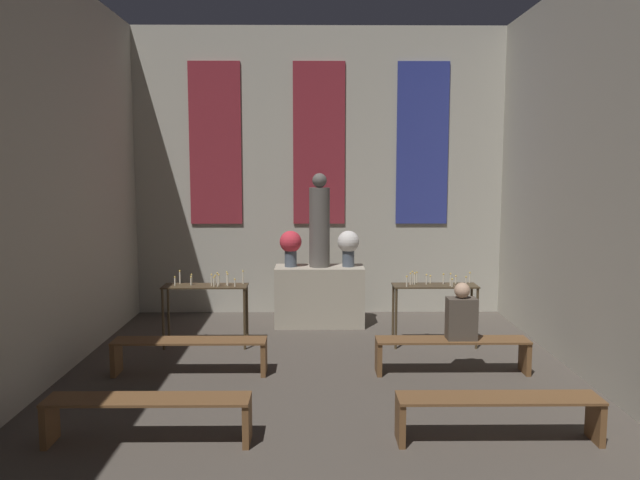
{
  "coord_description": "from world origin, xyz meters",
  "views": [
    {
      "loc": [
        -0.09,
        0.09,
        2.54
      ],
      "look_at": [
        0.0,
        9.17,
        1.48
      ],
      "focal_mm": 35.0,
      "sensor_mm": 36.0,
      "label": 1
    }
  ],
  "objects_px": {
    "pew_back_left": "(190,349)",
    "pew_back_right": "(452,348)",
    "candle_rack_left": "(206,295)",
    "person_seated": "(462,315)",
    "altar": "(320,296)",
    "flower_vase_left": "(291,245)",
    "pew_third_right": "(498,409)",
    "flower_vase_right": "(348,245)",
    "pew_third_left": "(148,410)",
    "candle_rack_right": "(435,295)",
    "statue": "(320,224)"
  },
  "relations": [
    {
      "from": "candle_rack_left",
      "to": "person_seated",
      "type": "bearing_deg",
      "value": -19.77
    },
    {
      "from": "altar",
      "to": "pew_third_right",
      "type": "distance_m",
      "value": 4.64
    },
    {
      "from": "statue",
      "to": "pew_back_left",
      "type": "relative_size",
      "value": 0.79
    },
    {
      "from": "pew_third_right",
      "to": "pew_back_left",
      "type": "xyz_separation_m",
      "value": [
        -3.24,
        1.95,
        0.0
      ]
    },
    {
      "from": "flower_vase_right",
      "to": "pew_third_left",
      "type": "xyz_separation_m",
      "value": [
        -2.08,
        -4.35,
        -0.99
      ]
    },
    {
      "from": "flower_vase_left",
      "to": "pew_back_right",
      "type": "bearing_deg",
      "value": -49.0
    },
    {
      "from": "flower_vase_right",
      "to": "person_seated",
      "type": "relative_size",
      "value": 0.82
    },
    {
      "from": "flower_vase_right",
      "to": "pew_third_left",
      "type": "height_order",
      "value": "flower_vase_right"
    },
    {
      "from": "flower_vase_right",
      "to": "pew_back_right",
      "type": "bearing_deg",
      "value": -64.2
    },
    {
      "from": "statue",
      "to": "candle_rack_right",
      "type": "distance_m",
      "value": 2.21
    },
    {
      "from": "candle_rack_right",
      "to": "statue",
      "type": "bearing_deg",
      "value": 143.82
    },
    {
      "from": "altar",
      "to": "statue",
      "type": "xyz_separation_m",
      "value": [
        0.0,
        0.0,
        1.17
      ]
    },
    {
      "from": "flower_vase_left",
      "to": "pew_back_left",
      "type": "xyz_separation_m",
      "value": [
        -1.16,
        -2.39,
        -0.99
      ]
    },
    {
      "from": "pew_third_left",
      "to": "person_seated",
      "type": "relative_size",
      "value": 2.66
    },
    {
      "from": "pew_third_left",
      "to": "candle_rack_right",
      "type": "bearing_deg",
      "value": 44.2
    },
    {
      "from": "altar",
      "to": "flower_vase_left",
      "type": "distance_m",
      "value": 0.95
    },
    {
      "from": "candle_rack_left",
      "to": "flower_vase_right",
      "type": "bearing_deg",
      "value": 29.75
    },
    {
      "from": "pew_third_left",
      "to": "person_seated",
      "type": "height_order",
      "value": "person_seated"
    },
    {
      "from": "candle_rack_right",
      "to": "pew_third_right",
      "type": "bearing_deg",
      "value": -90.13
    },
    {
      "from": "altar",
      "to": "pew_back_left",
      "type": "distance_m",
      "value": 2.9
    },
    {
      "from": "pew_back_left",
      "to": "flower_vase_right",
      "type": "bearing_deg",
      "value": 49.0
    },
    {
      "from": "pew_back_left",
      "to": "candle_rack_left",
      "type": "bearing_deg",
      "value": 90.13
    },
    {
      "from": "flower_vase_left",
      "to": "candle_rack_left",
      "type": "distance_m",
      "value": 1.76
    },
    {
      "from": "statue",
      "to": "pew_third_left",
      "type": "height_order",
      "value": "statue"
    },
    {
      "from": "candle_rack_left",
      "to": "altar",
      "type": "bearing_deg",
      "value": 36.29
    },
    {
      "from": "flower_vase_left",
      "to": "pew_back_right",
      "type": "relative_size",
      "value": 0.31
    },
    {
      "from": "pew_back_left",
      "to": "pew_back_right",
      "type": "height_order",
      "value": "same"
    },
    {
      "from": "pew_third_right",
      "to": "pew_back_left",
      "type": "height_order",
      "value": "same"
    },
    {
      "from": "candle_rack_right",
      "to": "pew_back_right",
      "type": "height_order",
      "value": "candle_rack_right"
    },
    {
      "from": "altar",
      "to": "candle_rack_left",
      "type": "height_order",
      "value": "candle_rack_left"
    },
    {
      "from": "candle_rack_left",
      "to": "person_seated",
      "type": "relative_size",
      "value": 1.69
    },
    {
      "from": "flower_vase_right",
      "to": "candle_rack_left",
      "type": "distance_m",
      "value": 2.47
    },
    {
      "from": "flower_vase_left",
      "to": "person_seated",
      "type": "xyz_separation_m",
      "value": [
        2.19,
        -2.39,
        -0.57
      ]
    },
    {
      "from": "flower_vase_left",
      "to": "pew_back_left",
      "type": "relative_size",
      "value": 0.31
    },
    {
      "from": "candle_rack_left",
      "to": "candle_rack_right",
      "type": "height_order",
      "value": "candle_rack_left"
    },
    {
      "from": "flower_vase_left",
      "to": "altar",
      "type": "bearing_deg",
      "value": 0.0
    },
    {
      "from": "pew_third_right",
      "to": "person_seated",
      "type": "height_order",
      "value": "person_seated"
    },
    {
      "from": "flower_vase_left",
      "to": "candle_rack_right",
      "type": "distance_m",
      "value": 2.47
    },
    {
      "from": "pew_third_left",
      "to": "pew_third_right",
      "type": "relative_size",
      "value": 1.0
    },
    {
      "from": "candle_rack_left",
      "to": "pew_back_left",
      "type": "height_order",
      "value": "candle_rack_left"
    },
    {
      "from": "candle_rack_right",
      "to": "pew_back_left",
      "type": "distance_m",
      "value": 3.49
    },
    {
      "from": "person_seated",
      "to": "pew_third_right",
      "type": "bearing_deg",
      "value": -93.13
    },
    {
      "from": "pew_back_right",
      "to": "flower_vase_left",
      "type": "bearing_deg",
      "value": 131.0
    },
    {
      "from": "altar",
      "to": "pew_back_left",
      "type": "bearing_deg",
      "value": -124.07
    },
    {
      "from": "flower_vase_right",
      "to": "pew_back_left",
      "type": "xyz_separation_m",
      "value": [
        -2.08,
        -2.39,
        -0.99
      ]
    },
    {
      "from": "pew_back_right",
      "to": "pew_third_right",
      "type": "bearing_deg",
      "value": -90.0
    },
    {
      "from": "candle_rack_left",
      "to": "pew_third_right",
      "type": "distance_m",
      "value": 4.55
    },
    {
      "from": "flower_vase_left",
      "to": "pew_third_right",
      "type": "bearing_deg",
      "value": -64.41
    },
    {
      "from": "altar",
      "to": "pew_back_right",
      "type": "bearing_deg",
      "value": -55.93
    },
    {
      "from": "person_seated",
      "to": "altar",
      "type": "bearing_deg",
      "value": 125.79
    }
  ]
}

